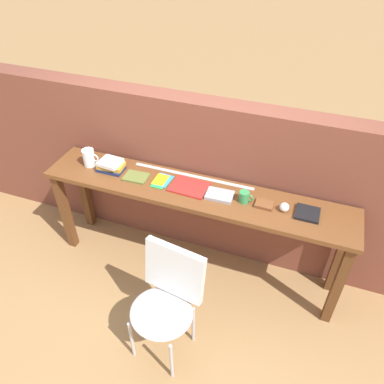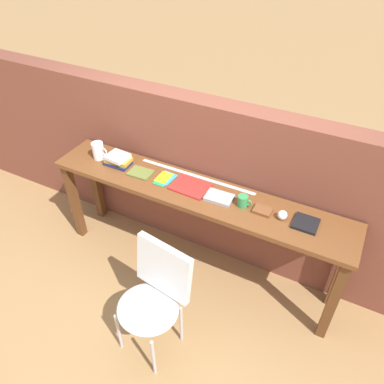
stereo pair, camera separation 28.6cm
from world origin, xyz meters
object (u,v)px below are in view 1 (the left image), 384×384
object	(u,v)px
chair_white_moulded	(166,299)
book_repair_rightmost	(307,213)
pitcher_white	(89,157)
book_open_centre	(189,187)
mug	(244,197)
leather_journal_brown	(264,204)
magazine_cycling	(136,177)
sports_ball_small	(284,207)
pamphlet_pile_colourful	(161,181)
book_stack_leftmost	(111,166)

from	to	relation	value
chair_white_moulded	book_repair_rightmost	world-z (taller)	book_repair_rightmost
chair_white_moulded	pitcher_white	xyz separation A→B (m)	(-1.02, 0.79, 0.43)
book_open_centre	mug	size ratio (longest dim) A/B	2.63
pitcher_white	leather_journal_brown	size ratio (longest dim) A/B	1.41
magazine_cycling	sports_ball_small	distance (m)	1.19
pitcher_white	pamphlet_pile_colourful	world-z (taller)	pitcher_white
chair_white_moulded	book_stack_leftmost	bearing A→B (deg)	136.06
mug	book_repair_rightmost	bearing A→B (deg)	1.87
sports_ball_small	book_repair_rightmost	bearing A→B (deg)	6.10
pamphlet_pile_colourful	book_open_centre	size ratio (longest dim) A/B	0.67
mug	magazine_cycling	bearing A→B (deg)	-179.25
book_stack_leftmost	pitcher_white	bearing A→B (deg)	179.37
pamphlet_pile_colourful	book_open_centre	distance (m)	0.24
magazine_cycling	pamphlet_pile_colourful	bearing A→B (deg)	4.83
book_open_centre	leather_journal_brown	xyz separation A→B (m)	(0.60, -0.01, 0.00)
book_stack_leftmost	sports_ball_small	world-z (taller)	book_stack_leftmost
pamphlet_pile_colourful	leather_journal_brown	world-z (taller)	leather_journal_brown
mug	chair_white_moulded	bearing A→B (deg)	-112.80
book_repair_rightmost	chair_white_moulded	bearing A→B (deg)	-135.41
pitcher_white	leather_journal_brown	distance (m)	1.50
pitcher_white	book_repair_rightmost	size ratio (longest dim) A/B	1.07
book_stack_leftmost	pamphlet_pile_colourful	world-z (taller)	book_stack_leftmost
pitcher_white	sports_ball_small	xyz separation A→B (m)	(1.64, -0.02, -0.04)
mug	sports_ball_small	world-z (taller)	mug
pitcher_white	book_stack_leftmost	distance (m)	0.21
leather_journal_brown	mug	bearing A→B (deg)	-176.88
sports_ball_small	book_open_centre	bearing A→B (deg)	178.62
pitcher_white	book_open_centre	distance (m)	0.90
book_stack_leftmost	sports_ball_small	size ratio (longest dim) A/B	3.22
pitcher_white	mug	distance (m)	1.34
magazine_cycling	book_open_centre	bearing A→B (deg)	1.01
chair_white_moulded	pamphlet_pile_colourful	distance (m)	0.93
magazine_cycling	mug	xyz separation A→B (m)	(0.89, 0.01, 0.04)
book_stack_leftmost	book_open_centre	world-z (taller)	book_stack_leftmost
sports_ball_small	chair_white_moulded	bearing A→B (deg)	-129.08
book_stack_leftmost	pamphlet_pile_colourful	xyz separation A→B (m)	(0.46, -0.00, -0.04)
mug	book_stack_leftmost	bearing A→B (deg)	179.14
pamphlet_pile_colourful	pitcher_white	bearing A→B (deg)	179.64
chair_white_moulded	leather_journal_brown	size ratio (longest dim) A/B	6.86
mug	book_repair_rightmost	size ratio (longest dim) A/B	0.64
chair_white_moulded	leather_journal_brown	bearing A→B (deg)	58.40
mug	book_repair_rightmost	distance (m)	0.47
magazine_cycling	pamphlet_pile_colourful	world-z (taller)	magazine_cycling
pitcher_white	sports_ball_small	bearing A→B (deg)	-0.76
chair_white_moulded	pamphlet_pile_colourful	bearing A→B (deg)	114.64
pamphlet_pile_colourful	sports_ball_small	world-z (taller)	sports_ball_small
chair_white_moulded	magazine_cycling	size ratio (longest dim) A/B	4.64
mug	leather_journal_brown	distance (m)	0.16
leather_journal_brown	book_stack_leftmost	bearing A→B (deg)	-179.07
book_open_centre	book_repair_rightmost	distance (m)	0.91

